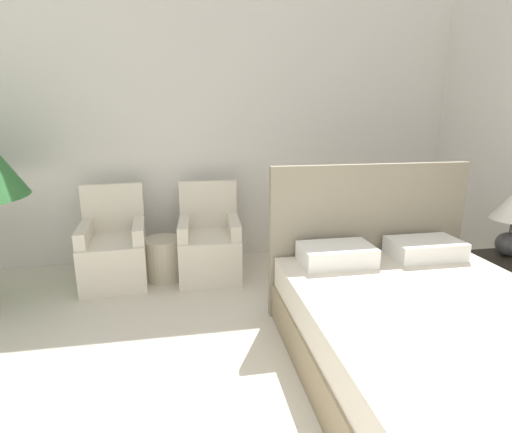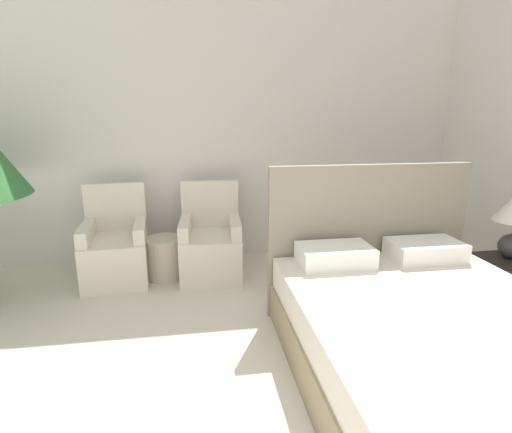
{
  "view_description": "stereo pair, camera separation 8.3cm",
  "coord_description": "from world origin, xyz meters",
  "px_view_note": "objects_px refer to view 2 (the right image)",
  "views": [
    {
      "loc": [
        -0.21,
        -0.69,
        1.62
      ],
      "look_at": [
        0.41,
        2.68,
        0.72
      ],
      "focal_mm": 28.0,
      "sensor_mm": 36.0,
      "label": 1
    },
    {
      "loc": [
        -0.13,
        -0.7,
        1.62
      ],
      "look_at": [
        0.41,
        2.68,
        0.72
      ],
      "focal_mm": 28.0,
      "sensor_mm": 36.0,
      "label": 2
    }
  ],
  "objects_px": {
    "armchair_near_window_right": "(211,248)",
    "nightstand": "(507,285)",
    "armchair_near_window_left": "(116,253)",
    "side_table": "(165,258)",
    "bed": "(426,334)"
  },
  "relations": [
    {
      "from": "bed",
      "to": "armchair_near_window_right",
      "type": "bearing_deg",
      "value": 124.2
    },
    {
      "from": "armchair_near_window_left",
      "to": "side_table",
      "type": "height_order",
      "value": "armchair_near_window_left"
    },
    {
      "from": "armchair_near_window_left",
      "to": "nightstand",
      "type": "bearing_deg",
      "value": -23.36
    },
    {
      "from": "bed",
      "to": "armchair_near_window_left",
      "type": "bearing_deg",
      "value": 139.83
    },
    {
      "from": "armchair_near_window_right",
      "to": "side_table",
      "type": "bearing_deg",
      "value": -179.35
    },
    {
      "from": "side_table",
      "to": "nightstand",
      "type": "bearing_deg",
      "value": -22.4
    },
    {
      "from": "bed",
      "to": "nightstand",
      "type": "xyz_separation_m",
      "value": [
        1.14,
        0.67,
        -0.06
      ]
    },
    {
      "from": "nightstand",
      "to": "side_table",
      "type": "bearing_deg",
      "value": 157.6
    },
    {
      "from": "armchair_near_window_left",
      "to": "nightstand",
      "type": "xyz_separation_m",
      "value": [
        3.31,
        -1.15,
        -0.05
      ]
    },
    {
      "from": "armchair_near_window_right",
      "to": "nightstand",
      "type": "bearing_deg",
      "value": -22.96
    },
    {
      "from": "bed",
      "to": "armchair_near_window_right",
      "type": "relative_size",
      "value": 2.15
    },
    {
      "from": "armchair_near_window_left",
      "to": "armchair_near_window_right",
      "type": "height_order",
      "value": "same"
    },
    {
      "from": "armchair_near_window_left",
      "to": "armchair_near_window_right",
      "type": "relative_size",
      "value": 1.0
    },
    {
      "from": "armchair_near_window_left",
      "to": "side_table",
      "type": "distance_m",
      "value": 0.47
    },
    {
      "from": "nightstand",
      "to": "armchair_near_window_right",
      "type": "bearing_deg",
      "value": 154.16
    }
  ]
}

